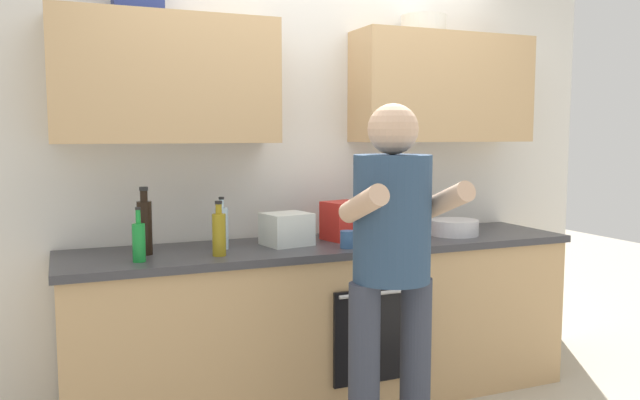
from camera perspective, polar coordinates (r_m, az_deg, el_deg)
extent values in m
plane|color=#B2A893|center=(3.76, 0.77, -17.50)|extent=(12.00, 12.00, 0.00)
cube|color=silver|center=(3.79, -1.35, 2.22)|extent=(4.00, 0.06, 2.50)
cube|color=tan|center=(3.39, -13.62, 10.50)|extent=(1.14, 0.32, 0.65)
cube|color=tan|center=(4.01, 10.98, 9.83)|extent=(1.14, 0.32, 0.65)
cylinder|color=silver|center=(3.97, 9.30, 15.34)|extent=(0.27, 0.27, 0.10)
cube|color=tan|center=(3.61, 0.78, -11.22)|extent=(2.80, 0.60, 0.86)
cube|color=#38383D|center=(3.51, 0.79, -4.18)|extent=(2.84, 0.64, 0.04)
cube|color=black|center=(3.41, 5.67, -11.95)|extent=(0.56, 0.02, 0.50)
cylinder|color=silver|center=(3.33, 5.90, -8.28)|extent=(0.52, 0.02, 0.02)
cylinder|color=#383D4C|center=(2.90, 3.98, -15.73)|extent=(0.14, 0.14, 0.85)
cylinder|color=#383D4C|center=(3.01, 8.57, -14.90)|extent=(0.14, 0.14, 0.85)
cylinder|color=navy|center=(2.78, 6.49, -1.65)|extent=(0.34, 0.34, 0.55)
sphere|color=#D8AD8C|center=(2.75, 6.59, 6.36)|extent=(0.22, 0.22, 0.22)
cylinder|color=#D8AD8C|center=(2.57, 3.90, -0.38)|extent=(0.09, 0.31, 0.19)
cylinder|color=#D8AD8C|center=(2.77, 11.34, -0.02)|extent=(0.09, 0.31, 0.19)
cylinder|color=#471419|center=(3.76, 5.45, -1.18)|extent=(0.07, 0.07, 0.26)
cylinder|color=#471419|center=(3.75, 5.47, 1.24)|extent=(0.03, 0.03, 0.06)
cylinder|color=black|center=(3.74, 5.48, 1.77)|extent=(0.03, 0.03, 0.01)
cylinder|color=olive|center=(3.15, -9.07, -3.12)|extent=(0.07, 0.07, 0.21)
cylinder|color=olive|center=(3.13, -9.11, -0.81)|extent=(0.03, 0.03, 0.05)
cylinder|color=black|center=(3.13, -9.12, -0.22)|extent=(0.04, 0.04, 0.02)
cylinder|color=silver|center=(3.33, -8.83, -2.55)|extent=(0.07, 0.07, 0.22)
cylinder|color=silver|center=(3.31, -8.86, -0.33)|extent=(0.02, 0.02, 0.04)
cylinder|color=black|center=(3.31, -8.87, 0.17)|extent=(0.03, 0.03, 0.01)
cylinder|color=black|center=(3.25, -15.49, -2.46)|extent=(0.07, 0.07, 0.27)
cylinder|color=black|center=(3.23, -15.57, 0.35)|extent=(0.04, 0.04, 0.05)
cylinder|color=black|center=(3.23, -15.59, 0.98)|extent=(0.04, 0.04, 0.02)
cylinder|color=#198C33|center=(3.09, -15.98, -3.72)|extent=(0.06, 0.06, 0.18)
cylinder|color=#198C33|center=(3.07, -16.05, -1.46)|extent=(0.02, 0.02, 0.07)
cylinder|color=black|center=(3.06, -16.07, -0.75)|extent=(0.03, 0.03, 0.01)
cylinder|color=#33598C|center=(3.33, 2.50, -3.56)|extent=(0.08, 0.08, 0.09)
cylinder|color=silver|center=(3.84, 11.95, -2.42)|extent=(0.29, 0.29, 0.09)
cube|color=silver|center=(3.42, -3.02, -2.62)|extent=(0.27, 0.25, 0.17)
cube|color=red|center=(3.59, 2.09, -1.87)|extent=(0.24, 0.23, 0.22)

